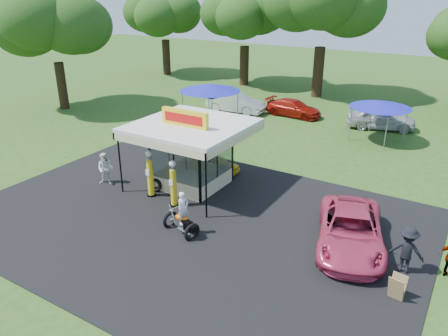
{
  "coord_description": "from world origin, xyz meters",
  "views": [
    {
      "loc": [
        10.24,
        -11.89,
        9.71
      ],
      "look_at": [
        0.53,
        4.0,
        1.89
      ],
      "focal_mm": 35.0,
      "sensor_mm": 36.0,
      "label": 1
    }
  ],
  "objects": [
    {
      "name": "ground",
      "position": [
        0.0,
        0.0,
        0.0
      ],
      "size": [
        120.0,
        120.0,
        0.0
      ],
      "primitive_type": "plane",
      "color": "#2A4E18",
      "rests_on": "ground"
    },
    {
      "name": "asphalt_apron",
      "position": [
        0.0,
        2.0,
        0.02
      ],
      "size": [
        20.0,
        14.0,
        0.04
      ],
      "primitive_type": "cube",
      "color": "black",
      "rests_on": "ground"
    },
    {
      "name": "gas_station_kiosk",
      "position": [
        -2.0,
        4.99,
        1.78
      ],
      "size": [
        5.4,
        5.4,
        4.18
      ],
      "color": "white",
      "rests_on": "ground"
    },
    {
      "name": "gas_pump_left",
      "position": [
        -3.01,
        2.87,
        1.17
      ],
      "size": [
        0.45,
        0.45,
        2.43
      ],
      "color": "black",
      "rests_on": "ground"
    },
    {
      "name": "gas_pump_right",
      "position": [
        -1.4,
        2.62,
        1.12
      ],
      "size": [
        0.44,
        0.44,
        2.34
      ],
      "color": "black",
      "rests_on": "ground"
    },
    {
      "name": "motorcycle",
      "position": [
        0.45,
        0.81,
        0.79
      ],
      "size": [
        1.79,
        1.17,
        2.03
      ],
      "rotation": [
        0.0,
        0.0,
        -0.25
      ],
      "color": "black",
      "rests_on": "ground"
    },
    {
      "name": "spare_tires",
      "position": [
        -3.23,
        3.42,
        0.37
      ],
      "size": [
        0.93,
        0.69,
        0.76
      ],
      "rotation": [
        0.0,
        0.0,
        0.25
      ],
      "color": "black",
      "rests_on": "ground"
    },
    {
      "name": "a_frame_sign",
      "position": [
        8.98,
        1.14,
        0.46
      ],
      "size": [
        0.54,
        0.53,
        0.9
      ],
      "rotation": [
        0.0,
        0.0,
        -0.17
      ],
      "color": "#593819",
      "rests_on": "ground"
    },
    {
      "name": "kiosk_car",
      "position": [
        -2.0,
        7.2,
        0.48
      ],
      "size": [
        2.82,
        1.13,
        0.96
      ],
      "primitive_type": "imported",
      "rotation": [
        0.0,
        0.0,
        1.57
      ],
      "color": "yellow",
      "rests_on": "ground"
    },
    {
      "name": "pink_sedan",
      "position": [
        6.72,
        3.49,
        0.75
      ],
      "size": [
        3.98,
        5.89,
        1.5
      ],
      "primitive_type": "imported",
      "rotation": [
        0.0,
        0.0,
        0.3
      ],
      "color": "#CE385F",
      "rests_on": "ground"
    },
    {
      "name": "spectator_west",
      "position": [
        -5.98,
        2.77,
        0.87
      ],
      "size": [
        1.05,
        0.97,
        1.73
      ],
      "primitive_type": "imported",
      "rotation": [
        0.0,
        0.0,
        0.48
      ],
      "color": "white",
      "rests_on": "ground"
    },
    {
      "name": "spectator_east_a",
      "position": [
        8.92,
        2.88,
        0.93
      ],
      "size": [
        1.22,
        0.74,
        1.85
      ],
      "primitive_type": "imported",
      "rotation": [
        0.0,
        0.0,
        3.18
      ],
      "color": "black",
      "rests_on": "ground"
    },
    {
      "name": "bg_car_a",
      "position": [
        -7.25,
        18.58,
        0.8
      ],
      "size": [
        4.93,
        1.99,
        1.59
      ],
      "primitive_type": "imported",
      "rotation": [
        0.0,
        0.0,
        1.63
      ],
      "color": "white",
      "rests_on": "ground"
    },
    {
      "name": "bg_car_b",
      "position": [
        -2.72,
        19.98,
        0.66
      ],
      "size": [
        4.62,
        2.12,
        1.31
      ],
      "primitive_type": "imported",
      "rotation": [
        0.0,
        0.0,
        1.51
      ],
      "color": "#9D150C",
      "rests_on": "ground"
    },
    {
      "name": "bg_car_c",
      "position": [
        4.02,
        20.17,
        0.81
      ],
      "size": [
        5.11,
        3.18,
        1.62
      ],
      "primitive_type": "imported",
      "rotation": [
        0.0,
        0.0,
        1.85
      ],
      "color": "#B6B7BB",
      "rests_on": "ground"
    },
    {
      "name": "tent_west",
      "position": [
        -7.08,
        14.51,
        2.81
      ],
      "size": [
        4.44,
        4.44,
        3.11
      ],
      "rotation": [
        0.0,
        0.0,
        -0.15
      ],
      "color": "gray",
      "rests_on": "ground"
    },
    {
      "name": "tent_east",
      "position": [
        4.44,
        17.26,
        2.52
      ],
      "size": [
        3.98,
        3.98,
        2.78
      ],
      "rotation": [
        0.0,
        0.0,
        -0.29
      ],
      "color": "gray",
      "rests_on": "ground"
    },
    {
      "name": "oak_far_a",
      "position": [
        -22.47,
        28.76,
        7.0
      ],
      "size": [
        9.28,
        9.28,
        11.0
      ],
      "color": "black",
      "rests_on": "ground"
    },
    {
      "name": "oak_far_b",
      "position": [
        -11.93,
        28.41,
        7.0
      ],
      "size": [
        9.19,
        9.19,
        10.96
      ],
      "color": "black",
      "rests_on": "ground"
    },
    {
      "name": "oak_far_c",
      "position": [
        -3.53,
        27.37,
        8.15
      ],
      "size": [
        10.9,
        10.9,
        12.85
      ],
      "color": "black",
      "rests_on": "ground"
    },
    {
      "name": "oak_near",
      "position": [
        -20.31,
        12.02,
        7.15
      ],
      "size": [
        9.91,
        9.91,
        11.41
      ],
      "color": "black",
      "rests_on": "ground"
    }
  ]
}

